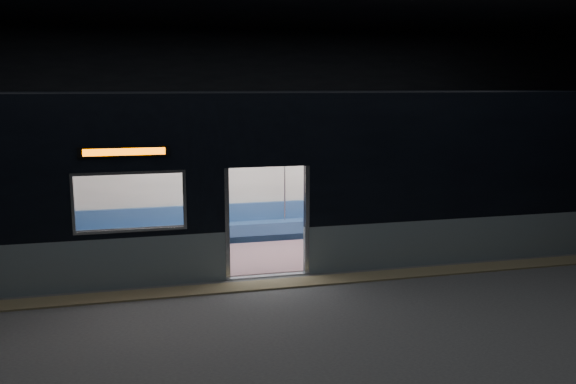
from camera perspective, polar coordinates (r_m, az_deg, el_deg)
name	(u,v)px	position (r m, az deg, el deg)	size (l,w,h in m)	color
station_floor	(281,296)	(10.39, -0.69, -9.68)	(24.00, 14.00, 0.01)	#47494C
station_envelope	(280,74)	(9.77, -0.74, 11.00)	(24.00, 14.00, 5.00)	black
tactile_strip	(274,284)	(10.89, -1.36, -8.63)	(22.80, 0.50, 0.03)	#8C7F59
metro_car	(252,167)	(12.38, -3.41, 2.36)	(18.00, 3.04, 3.35)	gray
passenger	(341,204)	(14.08, 4.94, -1.10)	(0.38, 0.65, 1.33)	black
handbag	(344,211)	(13.91, 5.28, -1.74)	(0.25, 0.22, 0.13)	black
transit_map	(357,173)	(14.42, 6.44, 1.81)	(0.90, 0.03, 0.59)	white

